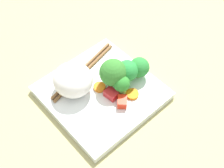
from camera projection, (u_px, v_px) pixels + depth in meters
ground_plane at (102, 97)px, 67.42cm from camera, size 110.00×110.00×2.00cm
square_plate at (101, 92)px, 65.89cm from camera, size 24.21×24.21×1.85cm
rice_mound at (73, 80)px, 62.54cm from camera, size 9.67×9.41×6.80cm
broccoli_floret_0 at (122, 85)px, 62.40cm from camera, size 3.65×3.65×5.13cm
broccoli_floret_1 at (113, 73)px, 62.71cm from camera, size 5.97×5.97×7.29cm
broccoli_floret_2 at (127, 71)px, 63.88cm from camera, size 4.79×4.79×6.06cm
broccoli_floret_3 at (139, 68)px, 65.38cm from camera, size 4.54×4.54×5.29cm
carrot_slice_0 at (132, 94)px, 64.04cm from camera, size 3.96×3.96×0.67cm
carrot_slice_1 at (121, 69)px, 68.52cm from camera, size 4.34×4.34×0.44cm
carrot_slice_2 at (101, 86)px, 65.35cm from camera, size 3.23×3.23×0.71cm
carrot_slice_3 at (107, 71)px, 68.02cm from camera, size 4.26×4.26×0.70cm
pepper_chunk_0 at (111, 94)px, 63.41cm from camera, size 3.14×2.62×1.76cm
pepper_chunk_1 at (122, 102)px, 62.15cm from camera, size 3.29×3.24×1.81cm
chopstick_pair at (84, 70)px, 68.09cm from camera, size 6.95×20.25×0.72cm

